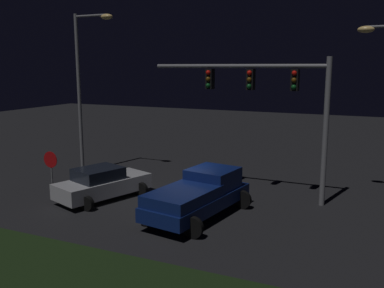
{
  "coord_description": "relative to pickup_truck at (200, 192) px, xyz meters",
  "views": [
    {
      "loc": [
        7.92,
        -16.3,
        6.08
      ],
      "look_at": [
        0.27,
        0.54,
        2.7
      ],
      "focal_mm": 39.73,
      "sensor_mm": 36.0,
      "label": 1
    }
  ],
  "objects": [
    {
      "name": "car_sedan",
      "position": [
        -5.04,
        0.22,
        -0.26
      ],
      "size": [
        3.36,
        4.75,
        1.51
      ],
      "rotation": [
        0.0,
        0.0,
        1.24
      ],
      "color": "#B7B7BC",
      "rests_on": "ground_plane"
    },
    {
      "name": "stop_sign",
      "position": [
        -7.24,
        -0.66,
        0.56
      ],
      "size": [
        0.76,
        0.08,
        2.23
      ],
      "color": "slate",
      "rests_on": "ground_plane"
    },
    {
      "name": "pickup_truck",
      "position": [
        0.0,
        0.0,
        0.0
      ],
      "size": [
        3.45,
        5.65,
        1.8
      ],
      "rotation": [
        0.0,
        0.0,
        1.41
      ],
      "color": "navy",
      "rests_on": "ground_plane"
    },
    {
      "name": "ground_plane",
      "position": [
        -1.3,
        0.93,
        -1.0
      ],
      "size": [
        80.0,
        80.0,
        0.0
      ],
      "primitive_type": "plane",
      "color": "black"
    },
    {
      "name": "traffic_signal_gantry",
      "position": [
        1.94,
        3.48,
        3.9
      ],
      "size": [
        8.32,
        0.56,
        6.5
      ],
      "color": "slate",
      "rests_on": "ground_plane"
    },
    {
      "name": "street_lamp_left",
      "position": [
        -8.79,
        4.04,
        4.55
      ],
      "size": [
        2.52,
        0.44,
        8.94
      ],
      "color": "slate",
      "rests_on": "ground_plane"
    }
  ]
}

